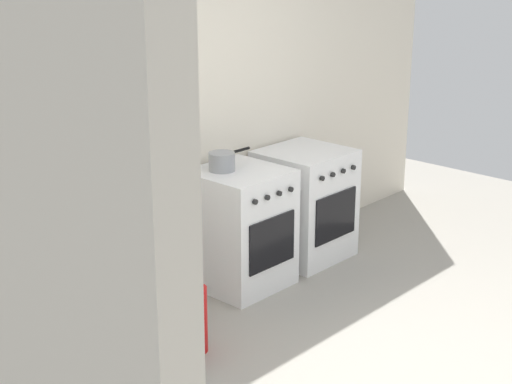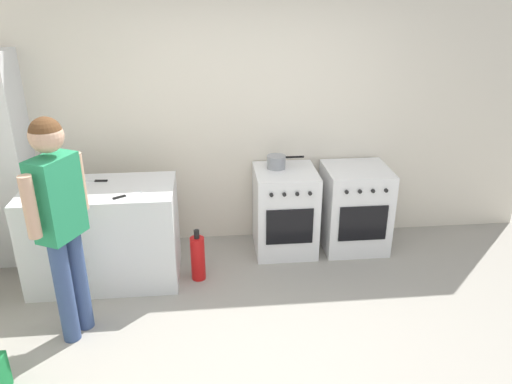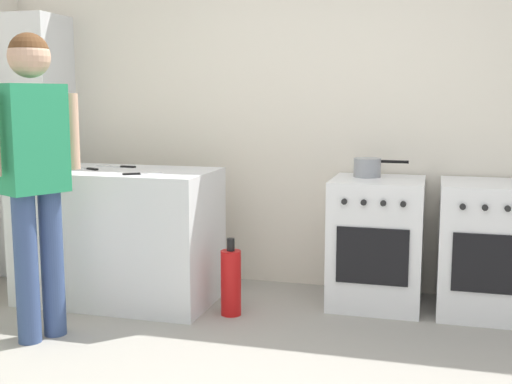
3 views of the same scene
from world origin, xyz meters
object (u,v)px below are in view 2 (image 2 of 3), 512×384
at_px(oven_left, 285,211).
at_px(larder_cabinet, 1,162).
at_px(oven_right, 354,208).
at_px(pot, 277,162).
at_px(knife_chef, 91,181).
at_px(fire_extinguisher, 198,258).
at_px(knife_utility, 126,195).
at_px(person, 59,211).
at_px(knife_carving, 68,188).

bearing_deg(oven_left, larder_cabinet, 177.80).
bearing_deg(oven_right, pot, 173.54).
height_order(knife_chef, fire_extinguisher, knife_chef).
bearing_deg(larder_cabinet, knife_utility, -29.12).
height_order(oven_right, knife_chef, knife_chef).
xyz_separation_m(knife_chef, larder_cabinet, (-0.87, 0.32, 0.10)).
relative_size(pot, knife_utility, 1.60).
distance_m(oven_left, larder_cabinet, 2.71).
height_order(pot, person, person).
height_order(oven_left, oven_right, same).
relative_size(pot, knife_chef, 1.16).
xyz_separation_m(oven_right, larder_cabinet, (-3.36, 0.10, 0.57)).
distance_m(pot, knife_carving, 1.92).
bearing_deg(person, oven_left, 32.68).
distance_m(oven_left, fire_extinguisher, 1.01).
height_order(knife_carving, person, person).
xyz_separation_m(knife_chef, person, (-0.02, -0.93, 0.15)).
xyz_separation_m(oven_right, knife_utility, (-2.14, -0.58, 0.48)).
bearing_deg(oven_left, knife_chef, -172.98).
height_order(oven_left, pot, pot).
height_order(oven_right, larder_cabinet, larder_cabinet).
distance_m(person, larder_cabinet, 1.52).
bearing_deg(fire_extinguisher, larder_cabinet, 161.95).
relative_size(knife_utility, knife_chef, 0.73).
bearing_deg(larder_cabinet, knife_chef, -20.33).
height_order(pot, knife_chef, pot).
distance_m(person, fire_extinguisher, 1.42).
relative_size(oven_right, knife_chef, 2.73).
height_order(knife_utility, larder_cabinet, larder_cabinet).
distance_m(oven_left, knife_chef, 1.86).
distance_m(knife_carving, person, 0.81).
bearing_deg(larder_cabinet, pot, -0.28).
xyz_separation_m(oven_left, knife_carving, (-1.94, -0.38, 0.48)).
height_order(pot, larder_cabinet, larder_cabinet).
relative_size(oven_left, larder_cabinet, 0.42).
height_order(oven_left, fire_extinguisher, oven_left).
bearing_deg(oven_left, oven_right, 0.00).
bearing_deg(knife_carving, person, -79.46).
bearing_deg(oven_left, fire_extinguisher, -151.22).
bearing_deg(knife_chef, larder_cabinet, 159.67).
xyz_separation_m(oven_left, larder_cabinet, (-2.65, 0.10, 0.57)).
bearing_deg(knife_utility, oven_right, 15.06).
distance_m(oven_left, person, 2.23).
relative_size(knife_utility, person, 0.13).
bearing_deg(larder_cabinet, oven_right, -1.74).
distance_m(knife_chef, person, 0.95).
bearing_deg(person, knife_carving, 100.54).
distance_m(oven_left, pot, 0.50).
height_order(oven_right, fire_extinguisher, oven_right).
bearing_deg(pot, oven_right, -6.46).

